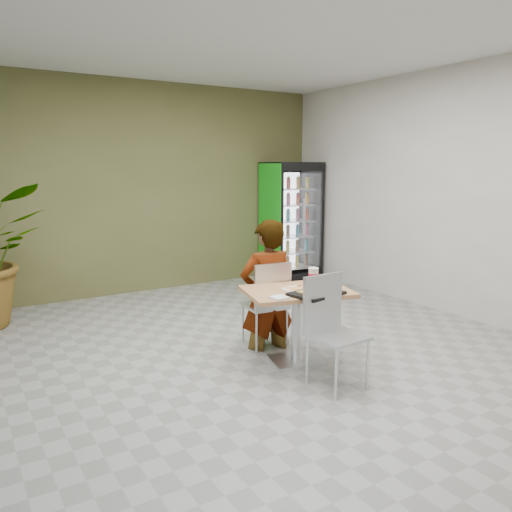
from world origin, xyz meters
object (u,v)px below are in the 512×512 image
(chair_far, at_px, (269,298))
(soda_cup, at_px, (313,277))
(dining_table, at_px, (297,311))
(seated_woman, at_px, (267,298))
(beverage_fridge, at_px, (291,221))
(chair_near, at_px, (330,321))
(cafeteria_tray, at_px, (316,294))

(chair_far, xyz_separation_m, soda_cup, (0.24, -0.45, 0.29))
(dining_table, xyz_separation_m, seated_woman, (0.00, 0.54, 0.01))
(soda_cup, height_order, beverage_fridge, beverage_fridge)
(soda_cup, bearing_deg, seated_woman, 114.54)
(chair_near, height_order, soda_cup, chair_near)
(seated_woman, bearing_deg, chair_near, 94.73)
(chair_far, relative_size, chair_near, 0.96)
(dining_table, relative_size, chair_near, 1.16)
(beverage_fridge, bearing_deg, cafeteria_tray, -121.56)
(soda_cup, xyz_separation_m, cafeteria_tray, (-0.20, -0.30, -0.08))
(chair_far, relative_size, beverage_fridge, 0.47)
(chair_near, relative_size, beverage_fridge, 0.49)
(dining_table, relative_size, cafeteria_tray, 2.42)
(chair_near, xyz_separation_m, beverage_fridge, (2.27, 3.76, 0.42))
(soda_cup, relative_size, cafeteria_tray, 0.39)
(seated_woman, height_order, beverage_fridge, beverage_fridge)
(soda_cup, bearing_deg, beverage_fridge, 57.69)
(dining_table, relative_size, chair_far, 1.21)
(chair_far, distance_m, seated_woman, 0.05)
(chair_near, bearing_deg, soda_cup, 63.29)
(dining_table, xyz_separation_m, cafeteria_tray, (0.03, -0.26, 0.23))
(chair_far, xyz_separation_m, seated_woman, (0.01, 0.05, -0.01))
(soda_cup, distance_m, cafeteria_tray, 0.37)
(seated_woman, relative_size, soda_cup, 9.16)
(soda_cup, bearing_deg, chair_far, 117.94)
(chair_near, bearing_deg, beverage_fridge, 56.39)
(chair_far, xyz_separation_m, chair_near, (-0.02, -1.03, 0.02))
(cafeteria_tray, bearing_deg, soda_cup, 56.39)
(chair_near, distance_m, beverage_fridge, 4.42)
(chair_far, relative_size, seated_woman, 0.56)
(chair_far, bearing_deg, seated_woman, -96.40)
(chair_near, height_order, cafeteria_tray, chair_near)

